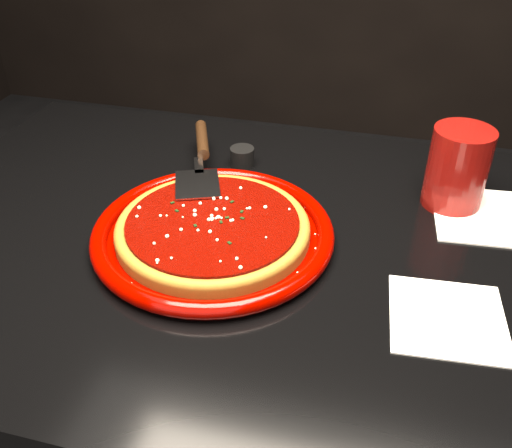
{
  "coord_description": "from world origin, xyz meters",
  "views": [
    {
      "loc": [
        0.17,
        -0.69,
        1.27
      ],
      "look_at": [
        -0.01,
        0.01,
        0.77
      ],
      "focal_mm": 40.0,
      "sensor_mm": 36.0,
      "label": 1
    }
  ],
  "objects_px": {
    "plate": "(213,233)",
    "pizza_server": "(201,158)",
    "table": "(259,396)",
    "ramekin": "(242,157)",
    "cup": "(457,168)"
  },
  "relations": [
    {
      "from": "cup",
      "to": "ramekin",
      "type": "bearing_deg",
      "value": 173.85
    },
    {
      "from": "plate",
      "to": "pizza_server",
      "type": "distance_m",
      "value": 0.19
    },
    {
      "from": "plate",
      "to": "cup",
      "type": "distance_m",
      "value": 0.41
    },
    {
      "from": "pizza_server",
      "to": "cup",
      "type": "distance_m",
      "value": 0.43
    },
    {
      "from": "plate",
      "to": "pizza_server",
      "type": "bearing_deg",
      "value": 114.36
    },
    {
      "from": "table",
      "to": "cup",
      "type": "height_order",
      "value": "cup"
    },
    {
      "from": "plate",
      "to": "pizza_server",
      "type": "xyz_separation_m",
      "value": [
        -0.08,
        0.17,
        0.03
      ]
    },
    {
      "from": "plate",
      "to": "ramekin",
      "type": "height_order",
      "value": "ramekin"
    },
    {
      "from": "pizza_server",
      "to": "ramekin",
      "type": "relative_size",
      "value": 6.79
    },
    {
      "from": "plate",
      "to": "pizza_server",
      "type": "relative_size",
      "value": 1.21
    },
    {
      "from": "table",
      "to": "ramekin",
      "type": "distance_m",
      "value": 0.46
    },
    {
      "from": "pizza_server",
      "to": "plate",
      "type": "bearing_deg",
      "value": -86.99
    },
    {
      "from": "table",
      "to": "cup",
      "type": "bearing_deg",
      "value": 32.27
    },
    {
      "from": "table",
      "to": "plate",
      "type": "distance_m",
      "value": 0.4
    },
    {
      "from": "table",
      "to": "ramekin",
      "type": "bearing_deg",
      "value": 112.23
    }
  ]
}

